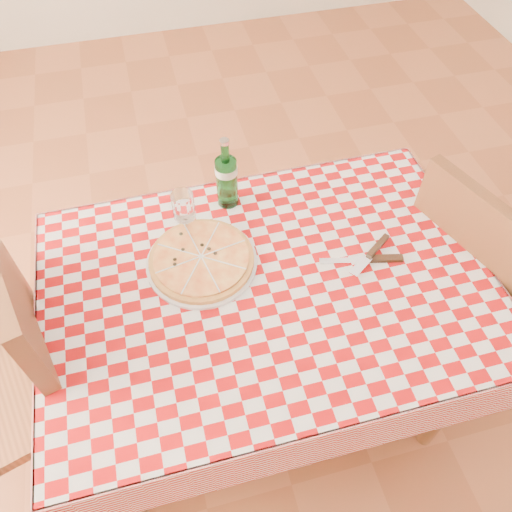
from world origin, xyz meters
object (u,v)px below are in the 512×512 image
at_px(dining_table, 267,302).
at_px(water_bottle, 226,173).
at_px(pizza_plate, 201,259).
at_px(chair_far, 10,370).
at_px(wine_glass, 185,215).
at_px(chair_near, 469,271).

height_order(dining_table, water_bottle, water_bottle).
bearing_deg(dining_table, pizza_plate, 145.13).
xyz_separation_m(pizza_plate, water_bottle, (0.13, 0.23, 0.11)).
xyz_separation_m(dining_table, chair_far, (-0.78, 0.01, -0.07)).
height_order(pizza_plate, wine_glass, wine_glass).
xyz_separation_m(chair_near, pizza_plate, (-0.90, 0.10, 0.23)).
bearing_deg(wine_glass, pizza_plate, -80.56).
relative_size(dining_table, chair_far, 1.17).
bearing_deg(wine_glass, chair_far, -157.84).
xyz_separation_m(dining_table, wine_glass, (-0.19, 0.24, 0.18)).
bearing_deg(chair_near, water_bottle, 138.42).
distance_m(chair_near, chair_far, 1.51).
height_order(dining_table, chair_far, chair_far).
bearing_deg(water_bottle, dining_table, -83.53).
height_order(chair_near, pizza_plate, chair_near).
bearing_deg(chair_far, water_bottle, -171.33).
relative_size(chair_far, water_bottle, 4.06).
bearing_deg(chair_far, pizza_plate, 174.24).
xyz_separation_m(chair_far, pizza_plate, (0.61, 0.11, 0.19)).
relative_size(chair_far, pizza_plate, 3.12).
bearing_deg(pizza_plate, chair_far, -169.47).
relative_size(water_bottle, wine_glass, 1.50).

